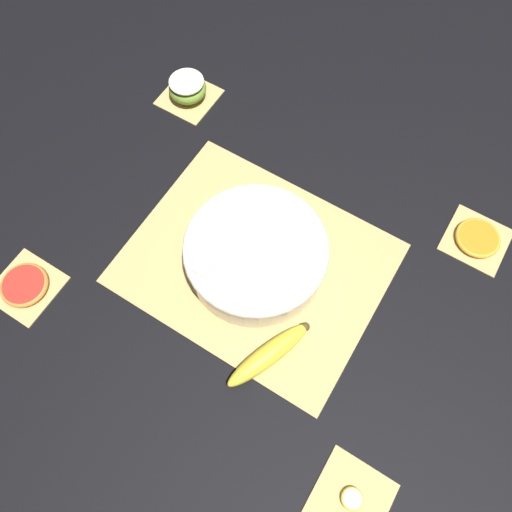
% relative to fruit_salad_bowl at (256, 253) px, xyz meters
% --- Properties ---
extents(ground_plane, '(6.00, 6.00, 0.00)m').
position_rel_fruit_salad_bowl_xyz_m(ground_plane, '(-0.00, 0.00, -0.05)').
color(ground_plane, black).
extents(bamboo_mat_center, '(0.49, 0.39, 0.01)m').
position_rel_fruit_salad_bowl_xyz_m(bamboo_mat_center, '(-0.00, 0.00, -0.04)').
color(bamboo_mat_center, tan).
rests_on(bamboo_mat_center, ground_plane).
extents(coaster_mat_near_left, '(0.12, 0.12, 0.01)m').
position_rel_fruit_salad_bowl_xyz_m(coaster_mat_near_left, '(-0.35, -0.28, -0.04)').
color(coaster_mat_near_left, tan).
rests_on(coaster_mat_near_left, ground_plane).
extents(coaster_mat_near_right, '(0.12, 0.12, 0.01)m').
position_rel_fruit_salad_bowl_xyz_m(coaster_mat_near_right, '(0.35, -0.28, -0.04)').
color(coaster_mat_near_right, tan).
rests_on(coaster_mat_near_right, ground_plane).
extents(coaster_mat_far_left, '(0.12, 0.12, 0.01)m').
position_rel_fruit_salad_bowl_xyz_m(coaster_mat_far_left, '(-0.35, 0.28, -0.04)').
color(coaster_mat_far_left, tan).
rests_on(coaster_mat_far_left, ground_plane).
extents(coaster_mat_far_right, '(0.12, 0.12, 0.01)m').
position_rel_fruit_salad_bowl_xyz_m(coaster_mat_far_right, '(0.35, 0.28, -0.04)').
color(coaster_mat_far_right, tan).
rests_on(coaster_mat_far_right, ground_plane).
extents(fruit_salad_bowl, '(0.28, 0.28, 0.08)m').
position_rel_fruit_salad_bowl_xyz_m(fruit_salad_bowl, '(0.00, 0.00, 0.00)').
color(fruit_salad_bowl, silver).
rests_on(fruit_salad_bowl, bamboo_mat_center).
extents(whole_banana, '(0.10, 0.18, 0.04)m').
position_rel_fruit_salad_bowl_xyz_m(whole_banana, '(-0.12, 0.15, -0.02)').
color(whole_banana, yellow).
rests_on(whole_banana, bamboo_mat_center).
extents(apple_half, '(0.09, 0.09, 0.05)m').
position_rel_fruit_salad_bowl_xyz_m(apple_half, '(0.35, -0.28, -0.02)').
color(apple_half, '#7FAD38').
rests_on(apple_half, coaster_mat_near_right).
extents(orange_slice_whole, '(0.09, 0.09, 0.01)m').
position_rel_fruit_salad_bowl_xyz_m(orange_slice_whole, '(-0.35, -0.28, -0.04)').
color(orange_slice_whole, orange).
rests_on(orange_slice_whole, coaster_mat_near_left).
extents(banana_coin_single, '(0.04, 0.04, 0.01)m').
position_rel_fruit_salad_bowl_xyz_m(banana_coin_single, '(-0.35, 0.28, -0.04)').
color(banana_coin_single, beige).
rests_on(banana_coin_single, coaster_mat_far_left).
extents(grapefruit_slice, '(0.09, 0.09, 0.01)m').
position_rel_fruit_salad_bowl_xyz_m(grapefruit_slice, '(0.35, 0.28, -0.04)').
color(grapefruit_slice, red).
rests_on(grapefruit_slice, coaster_mat_far_right).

